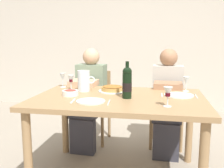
{
  "coord_description": "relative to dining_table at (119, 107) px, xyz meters",
  "views": [
    {
      "loc": [
        0.33,
        -2.2,
        1.26
      ],
      "look_at": [
        -0.06,
        -0.01,
        0.88
      ],
      "focal_mm": 41.21,
      "sensor_mm": 36.0,
      "label": 1
    }
  ],
  "objects": [
    {
      "name": "chair_right",
      "position": [
        0.45,
        0.9,
        -0.17
      ],
      "size": [
        0.41,
        0.41,
        0.87
      ],
      "rotation": [
        0.0,
        0.0,
        3.11
      ],
      "color": "#9E7A51",
      "rests_on": "ground"
    },
    {
      "name": "spoon_right_setting",
      "position": [
        -0.35,
        -0.23,
        0.09
      ],
      "size": [
        0.03,
        0.16,
        0.0
      ],
      "primitive_type": "cube",
      "rotation": [
        0.0,
        0.0,
        1.66
      ],
      "color": "silver",
      "rests_on": "dining_table"
    },
    {
      "name": "dinner_plate_right_setting",
      "position": [
        -0.2,
        -0.23,
        0.1
      ],
      "size": [
        0.24,
        0.24,
        0.01
      ],
      "primitive_type": "cylinder",
      "color": "silver",
      "rests_on": "dining_table"
    },
    {
      "name": "wine_glass_left_diner",
      "position": [
        -0.66,
        0.36,
        0.2
      ],
      "size": [
        0.07,
        0.07,
        0.15
      ],
      "color": "silver",
      "rests_on": "dining_table"
    },
    {
      "name": "wine_glass_spare",
      "position": [
        -0.52,
        0.23,
        0.2
      ],
      "size": [
        0.06,
        0.06,
        0.15
      ],
      "color": "silver",
      "rests_on": "dining_table"
    },
    {
      "name": "wine_glass_right_diner",
      "position": [
        0.61,
        0.37,
        0.19
      ],
      "size": [
        0.06,
        0.06,
        0.14
      ],
      "color": "silver",
      "rests_on": "dining_table"
    },
    {
      "name": "knife_right_setting",
      "position": [
        -0.05,
        -0.23,
        0.09
      ],
      "size": [
        0.02,
        0.18,
        0.0
      ],
      "primitive_type": "cube",
      "rotation": [
        0.0,
        0.0,
        1.65
      ],
      "color": "silver",
      "rests_on": "dining_table"
    },
    {
      "name": "back_wall",
      "position": [
        0.0,
        2.54,
        0.73
      ],
      "size": [
        8.0,
        0.1,
        2.8
      ],
      "primitive_type": "cube",
      "color": "beige",
      "rests_on": "ground"
    },
    {
      "name": "dining_table",
      "position": [
        0.0,
        0.0,
        0.0
      ],
      "size": [
        1.5,
        1.0,
        0.76
      ],
      "color": "#9E7A51",
      "rests_on": "ground"
    },
    {
      "name": "wine_bottle",
      "position": [
        0.08,
        -0.04,
        0.23
      ],
      "size": [
        0.08,
        0.08,
        0.32
      ],
      "color": "black",
      "rests_on": "dining_table"
    },
    {
      "name": "knife_left_setting",
      "position": [
        0.68,
        0.14,
        0.09
      ],
      "size": [
        0.01,
        0.18,
        0.0
      ],
      "primitive_type": "cube",
      "rotation": [
        0.0,
        0.0,
        1.57
      ],
      "color": "silver",
      "rests_on": "dining_table"
    },
    {
      "name": "water_pitcher",
      "position": [
        -0.38,
        0.19,
        0.18
      ],
      "size": [
        0.17,
        0.12,
        0.2
      ],
      "color": "silver",
      "rests_on": "dining_table"
    },
    {
      "name": "chair_left",
      "position": [
        -0.45,
        0.89,
        -0.17
      ],
      "size": [
        0.42,
        0.42,
        0.87
      ],
      "rotation": [
        0.0,
        0.0,
        3.09
      ],
      "color": "#9E7A51",
      "rests_on": "ground"
    },
    {
      "name": "diner_left",
      "position": [
        -0.46,
        0.65,
        -0.05
      ],
      "size": [
        0.35,
        0.52,
        1.16
      ],
      "rotation": [
        0.0,
        0.0,
        3.09
      ],
      "color": "gray",
      "rests_on": "ground"
    },
    {
      "name": "fork_left_setting",
      "position": [
        0.38,
        0.14,
        0.09
      ],
      "size": [
        0.02,
        0.16,
        0.0
      ],
      "primitive_type": "cube",
      "rotation": [
        0.0,
        0.0,
        1.59
      ],
      "color": "silver",
      "rests_on": "dining_table"
    },
    {
      "name": "wine_glass_centre",
      "position": [
        0.41,
        -0.27,
        0.2
      ],
      "size": [
        0.07,
        0.07,
        0.15
      ],
      "color": "silver",
      "rests_on": "dining_table"
    },
    {
      "name": "salad_bowl",
      "position": [
        -0.44,
        -0.02,
        0.12
      ],
      "size": [
        0.15,
        0.15,
        0.06
      ],
      "color": "white",
      "rests_on": "dining_table"
    },
    {
      "name": "dinner_plate_left_setting",
      "position": [
        0.53,
        0.14,
        0.1
      ],
      "size": [
        0.26,
        0.26,
        0.01
      ],
      "primitive_type": "cylinder",
      "color": "white",
      "rests_on": "dining_table"
    },
    {
      "name": "baked_tart",
      "position": [
        -0.1,
        0.22,
        0.12
      ],
      "size": [
        0.27,
        0.27,
        0.06
      ],
      "color": "silver",
      "rests_on": "dining_table"
    },
    {
      "name": "diner_right",
      "position": [
        0.45,
        0.66,
        -0.05
      ],
      "size": [
        0.35,
        0.51,
        1.16
      ],
      "rotation": [
        0.0,
        0.0,
        3.11
      ],
      "color": "#B7B2A8",
      "rests_on": "ground"
    }
  ]
}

